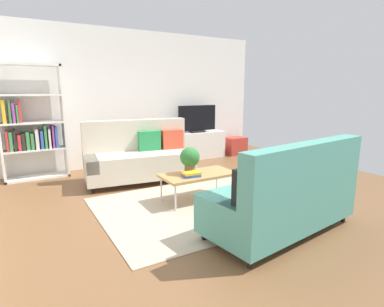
% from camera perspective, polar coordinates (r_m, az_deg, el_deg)
% --- Properties ---
extents(ground_plane, '(7.68, 7.68, 0.00)m').
position_cam_1_polar(ground_plane, '(4.76, 0.19, -8.46)').
color(ground_plane, brown).
extents(wall_far, '(6.40, 0.12, 2.90)m').
position_cam_1_polar(wall_far, '(7.03, -11.61, 9.91)').
color(wall_far, white).
rests_on(wall_far, ground_plane).
extents(area_rug, '(2.90, 2.20, 0.01)m').
position_cam_1_polar(area_rug, '(4.55, 1.88, -9.40)').
color(area_rug, tan).
rests_on(area_rug, ground_plane).
extents(couch_beige, '(1.99, 1.08, 1.10)m').
position_cam_1_polar(couch_beige, '(5.68, -9.60, -0.60)').
color(couch_beige, beige).
rests_on(couch_beige, ground_plane).
extents(couch_green, '(1.99, 1.07, 1.10)m').
position_cam_1_polar(couch_green, '(3.72, 16.71, -7.60)').
color(couch_green, teal).
rests_on(couch_green, ground_plane).
extents(coffee_table, '(1.10, 0.56, 0.42)m').
position_cam_1_polar(coffee_table, '(4.61, 1.12, -4.02)').
color(coffee_table, '#B7844C').
rests_on(coffee_table, ground_plane).
extents(tv_console, '(1.40, 0.44, 0.64)m').
position_cam_1_polar(tv_console, '(7.50, 0.87, 1.55)').
color(tv_console, silver).
rests_on(tv_console, ground_plane).
extents(tv, '(1.00, 0.20, 0.64)m').
position_cam_1_polar(tv, '(7.39, 0.97, 6.36)').
color(tv, black).
rests_on(tv, tv_console).
extents(bookshelf, '(1.10, 0.36, 2.10)m').
position_cam_1_polar(bookshelf, '(6.38, -27.69, 4.43)').
color(bookshelf, white).
rests_on(bookshelf, ground_plane).
extents(storage_trunk, '(0.52, 0.40, 0.44)m').
position_cam_1_polar(storage_trunk, '(8.05, 7.96, 1.43)').
color(storage_trunk, '#B2382D').
rests_on(storage_trunk, ground_plane).
extents(potted_plant, '(0.29, 0.29, 0.40)m').
position_cam_1_polar(potted_plant, '(4.54, -0.39, -0.91)').
color(potted_plant, brown).
rests_on(potted_plant, coffee_table).
extents(table_book_0, '(0.26, 0.21, 0.04)m').
position_cam_1_polar(table_book_0, '(4.44, -0.16, -4.04)').
color(table_book_0, '#3359B2').
rests_on(table_book_0, coffee_table).
extents(table_book_1, '(0.25, 0.19, 0.03)m').
position_cam_1_polar(table_book_1, '(4.43, -0.16, -3.60)').
color(table_book_1, gold).
rests_on(table_book_1, table_book_0).
extents(vase_0, '(0.09, 0.09, 0.14)m').
position_cam_1_polar(vase_0, '(7.20, -3.29, 4.24)').
color(vase_0, '#33B29E').
rests_on(vase_0, tv_console).
extents(bottle_0, '(0.05, 0.05, 0.19)m').
position_cam_1_polar(bottle_0, '(7.19, -1.87, 4.46)').
color(bottle_0, purple).
rests_on(bottle_0, tv_console).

